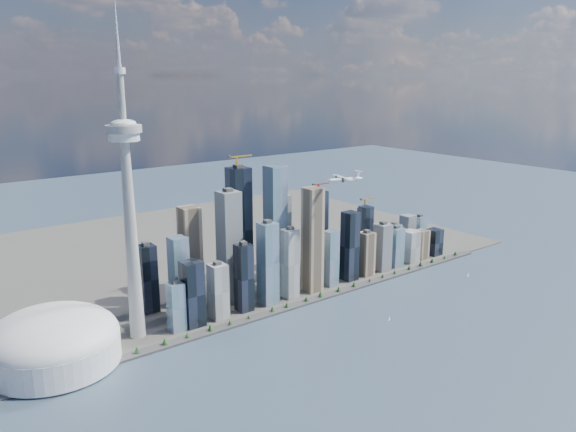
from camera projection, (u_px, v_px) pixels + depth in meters
ground at (394, 355)px, 899.62m from camera, size 4000.00×4000.00×0.00m
seawall at (297, 305)px, 1091.57m from camera, size 1100.00×22.00×4.00m
land at (188, 250)px, 1438.09m from camera, size 1400.00×900.00×3.00m
shoreline_trees at (297, 302)px, 1089.92m from camera, size 960.53×7.20×8.80m
skyscraper_cluster at (294, 247)px, 1172.78m from camera, size 736.00×142.00×280.35m
needle_tower at (129, 203)px, 903.82m from camera, size 56.00×56.00×550.50m
dome_stadium at (53, 341)px, 861.30m from camera, size 200.00×200.00×86.00m
airplane at (345, 179)px, 1070.51m from camera, size 77.66×69.19×19.13m
sailboat_west at (389, 318)px, 1027.59m from camera, size 7.37×3.07×10.17m
sailboat_east at (468, 275)px, 1251.55m from camera, size 7.68×2.33×10.66m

